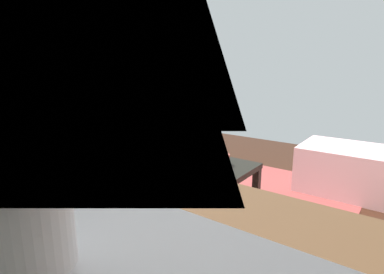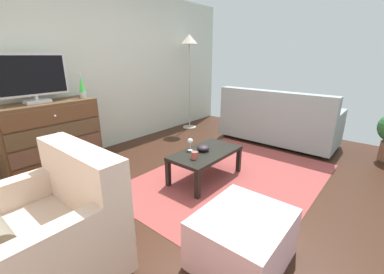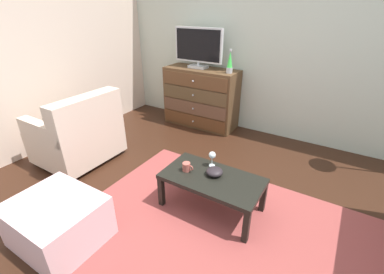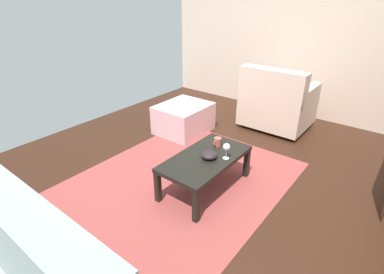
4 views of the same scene
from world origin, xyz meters
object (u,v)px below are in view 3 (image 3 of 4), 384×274
Objects in this scene: armchair at (78,134)px; mug at (187,167)px; dresser at (201,98)px; coffee_table at (212,181)px; wine_glass at (212,156)px; bowl_decorative at (214,172)px; lava_lamp at (230,63)px; tv at (198,47)px; ottoman at (58,221)px.

mug is at bearing 1.43° from armchair.
dresser is 1.24× the size of coffee_table.
armchair reaches higher than mug.
dresser is 1.93m from mug.
bowl_decorative is (0.09, -0.13, -0.08)m from wine_glass.
dresser is at bearing 67.79° from armchair.
mug is at bearing -128.70° from wine_glass.
lava_lamp is 2.23m from armchair.
armchair is at bearing -177.63° from coffee_table.
lava_lamp is at bearing -6.91° from tv.
dresser is at bearing 174.85° from lava_lamp.
tv is 0.58m from lava_lamp.
bowl_decorative is at bearing 3.67° from armchair.
ottoman is (0.21, -2.72, -0.27)m from dresser.
coffee_table is at bearing -57.04° from dresser.
wine_glass is 1.76m from armchair.
lava_lamp reaches higher than armchair.
dresser is 1.92m from armchair.
armchair reaches higher than coffee_table.
tv is 2.28m from coffee_table.
mug is (0.92, -1.76, -0.83)m from tv.
mug is 1.57m from armchair.
ottoman is (-0.64, -0.98, -0.21)m from mug.
bowl_decorative is at bearing -55.06° from wine_glass.
bowl_decorative is 0.18× the size of armchair.
armchair is (-0.65, -1.80, -0.87)m from tv.
tv reaches higher than wine_glass.
armchair is 1.33m from ottoman.
dresser is 1.31× the size of armchair.
armchair reaches higher than ottoman.
bowl_decorative reaches higher than ottoman.
lava_lamp is 1.69m from wine_glass.
dresser is 1.84m from wine_glass.
armchair is at bearing 134.83° from ottoman.
bowl_decorative is (0.62, -1.62, -0.67)m from lava_lamp.
ottoman is at bearing -130.16° from bowl_decorative.
bowl_decorative is (1.10, -1.66, -0.07)m from dresser.
ottoman reaches higher than coffee_table.
wine_glass is (0.53, -1.49, -0.59)m from lava_lamp.
tv is at bearing 95.82° from ottoman.
armchair is (-0.73, -1.78, -0.10)m from dresser.
wine_glass reaches higher than coffee_table.
bowl_decorative is at bearing -56.49° from dresser.
dresser is at bearing 94.38° from ottoman.
coffee_table is at bearing -84.36° from bowl_decorative.
dresser is 10.22× the size of mug.
ottoman is at bearing -124.08° from wine_glass.
ottoman is (0.28, -2.74, -1.04)m from tv.
tv is (-0.07, 0.02, 0.77)m from dresser.
armchair is at bearing -171.95° from wine_glass.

